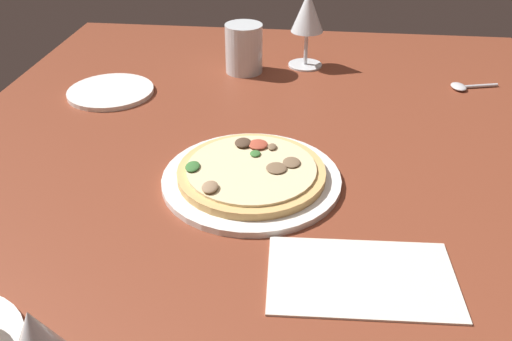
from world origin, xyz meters
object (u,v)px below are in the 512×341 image
water_glass (244,51)px  spoon (464,86)px  side_plate (111,92)px  wine_glass_far (308,14)px  pizza_main (251,175)px  paper_menu (361,277)px

water_glass → spoon: (-4.10, -44.94, -4.10)cm
water_glass → side_plate: (-14.48, 24.54, -4.11)cm
wine_glass_far → pizza_main: bearing=172.5°
pizza_main → side_plate: (27.95, 31.26, -0.72)cm
water_glass → paper_menu: (-61.03, -21.83, -4.41)cm
wine_glass_far → side_plate: wine_glass_far is taller
water_glass → wine_glass_far: bearing=-69.9°
pizza_main → water_glass: 43.08cm
spoon → wine_glass_far: bearing=74.6°
water_glass → paper_menu: size_ratio=0.47×
water_glass → spoon: water_glass is taller
pizza_main → side_plate: 41.93cm
side_plate → water_glass: bearing=-59.5°
pizza_main → paper_menu: 24.00cm
paper_menu → spoon: (56.94, -23.12, 0.31)cm
wine_glass_far → paper_menu: bearing=-172.3°
wine_glass_far → spoon: wine_glass_far is taller
water_glass → side_plate: water_glass is taller
pizza_main → spoon: size_ratio=2.63×
water_glass → spoon: 45.32cm
wine_glass_far → side_plate: bearing=117.1°
paper_menu → pizza_main: bearing=36.2°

